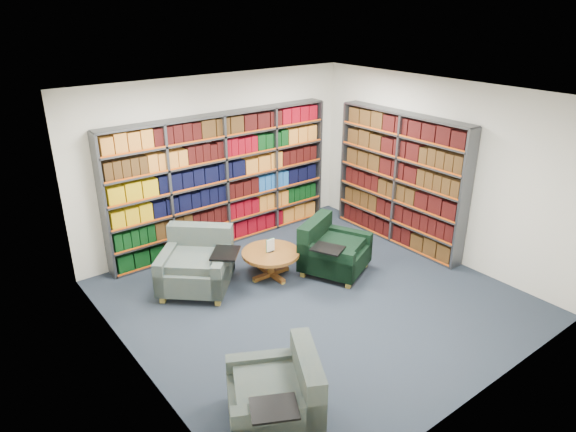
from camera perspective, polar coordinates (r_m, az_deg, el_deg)
room_shell at (r=6.64m, az=3.16°, el=1.18°), size 5.02×5.02×2.82m
bookshelf_back at (r=8.54m, az=-7.16°, el=3.91°), size 4.00×0.28×2.20m
bookshelf_right at (r=8.72m, az=12.31°, el=3.95°), size 0.28×2.50×2.20m
chair_teal_left at (r=7.51m, az=-10.01°, el=-5.35°), size 1.33×1.33×0.86m
chair_green_right at (r=7.85m, az=4.68°, el=-3.93°), size 1.19×1.17×0.80m
chair_teal_front at (r=5.26m, az=-0.69°, el=-19.45°), size 1.16×1.16×0.78m
coffee_table at (r=7.66m, az=-1.93°, el=-4.54°), size 0.87×0.87×0.61m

